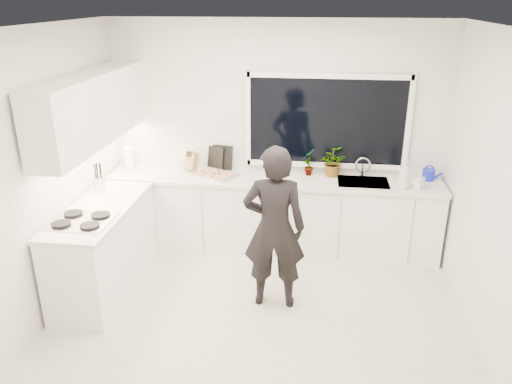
# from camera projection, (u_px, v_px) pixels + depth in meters

# --- Properties ---
(floor) EXTENTS (4.00, 3.50, 0.02)m
(floor) POSITION_uv_depth(u_px,v_px,m) (257.00, 317.00, 4.89)
(floor) COLOR beige
(floor) RESTS_ON ground
(wall_back) EXTENTS (4.00, 0.02, 2.70)m
(wall_back) POSITION_uv_depth(u_px,v_px,m) (276.00, 136.00, 6.01)
(wall_back) COLOR white
(wall_back) RESTS_ON ground
(wall_left) EXTENTS (0.02, 3.50, 2.70)m
(wall_left) POSITION_uv_depth(u_px,v_px,m) (43.00, 178.00, 4.63)
(wall_left) COLOR white
(wall_left) RESTS_ON ground
(wall_right) EXTENTS (0.02, 3.50, 2.70)m
(wall_right) POSITION_uv_depth(u_px,v_px,m) (497.00, 199.00, 4.15)
(wall_right) COLOR white
(wall_right) RESTS_ON ground
(ceiling) EXTENTS (4.00, 3.50, 0.02)m
(ceiling) POSITION_uv_depth(u_px,v_px,m) (258.00, 25.00, 3.89)
(ceiling) COLOR white
(ceiling) RESTS_ON wall_back
(window) EXTENTS (1.80, 0.02, 1.00)m
(window) POSITION_uv_depth(u_px,v_px,m) (327.00, 122.00, 5.83)
(window) COLOR black
(window) RESTS_ON wall_back
(base_cabinets_back) EXTENTS (3.92, 0.58, 0.88)m
(base_cabinets_back) POSITION_uv_depth(u_px,v_px,m) (272.00, 215.00, 6.06)
(base_cabinets_back) COLOR white
(base_cabinets_back) RESTS_ON floor
(base_cabinets_left) EXTENTS (0.58, 1.60, 0.88)m
(base_cabinets_left) POSITION_uv_depth(u_px,v_px,m) (104.00, 249.00, 5.25)
(base_cabinets_left) COLOR white
(base_cabinets_left) RESTS_ON floor
(countertop_back) EXTENTS (3.94, 0.62, 0.04)m
(countertop_back) POSITION_uv_depth(u_px,v_px,m) (273.00, 180.00, 5.88)
(countertop_back) COLOR silver
(countertop_back) RESTS_ON base_cabinets_back
(countertop_left) EXTENTS (0.62, 1.60, 0.04)m
(countertop_left) POSITION_uv_depth(u_px,v_px,m) (99.00, 209.00, 5.08)
(countertop_left) COLOR silver
(countertop_left) RESTS_ON base_cabinets_left
(upper_cabinets) EXTENTS (0.34, 2.10, 0.70)m
(upper_cabinets) POSITION_uv_depth(u_px,v_px,m) (91.00, 109.00, 5.06)
(upper_cabinets) COLOR white
(upper_cabinets) RESTS_ON wall_left
(sink) EXTENTS (0.58, 0.42, 0.14)m
(sink) POSITION_uv_depth(u_px,v_px,m) (363.00, 186.00, 5.78)
(sink) COLOR silver
(sink) RESTS_ON countertop_back
(faucet) EXTENTS (0.03, 0.03, 0.22)m
(faucet) POSITION_uv_depth(u_px,v_px,m) (363.00, 167.00, 5.90)
(faucet) COLOR silver
(faucet) RESTS_ON countertop_back
(stovetop) EXTENTS (0.56, 0.48, 0.03)m
(stovetop) POSITION_uv_depth(u_px,v_px,m) (81.00, 220.00, 4.74)
(stovetop) COLOR black
(stovetop) RESTS_ON countertop_left
(person) EXTENTS (0.63, 0.42, 1.67)m
(person) POSITION_uv_depth(u_px,v_px,m) (274.00, 228.00, 4.81)
(person) COLOR black
(person) RESTS_ON floor
(pizza_tray) EXTENTS (0.56, 0.50, 0.03)m
(pizza_tray) POSITION_uv_depth(u_px,v_px,m) (216.00, 175.00, 5.93)
(pizza_tray) COLOR silver
(pizza_tray) RESTS_ON countertop_back
(pizza) EXTENTS (0.51, 0.44, 0.01)m
(pizza) POSITION_uv_depth(u_px,v_px,m) (216.00, 174.00, 5.93)
(pizza) COLOR #D1441B
(pizza) RESTS_ON pizza_tray
(watering_can) EXTENTS (0.17, 0.17, 0.13)m
(watering_can) POSITION_uv_depth(u_px,v_px,m) (428.00, 175.00, 5.79)
(watering_can) COLOR #1420C3
(watering_can) RESTS_ON countertop_back
(paper_towel_roll) EXTENTS (0.12, 0.12, 0.26)m
(paper_towel_roll) POSITION_uv_depth(u_px,v_px,m) (129.00, 159.00, 6.14)
(paper_towel_roll) COLOR white
(paper_towel_roll) RESTS_ON countertop_back
(knife_block) EXTENTS (0.16, 0.15, 0.22)m
(knife_block) POSITION_uv_depth(u_px,v_px,m) (192.00, 162.00, 6.09)
(knife_block) COLOR olive
(knife_block) RESTS_ON countertop_back
(utensil_crock) EXTENTS (0.15, 0.15, 0.16)m
(utensil_crock) POSITION_uv_depth(u_px,v_px,m) (100.00, 184.00, 5.48)
(utensil_crock) COLOR #B7B6BB
(utensil_crock) RESTS_ON countertop_left
(picture_frame_large) EXTENTS (0.21, 0.11, 0.28)m
(picture_frame_large) POSITION_uv_depth(u_px,v_px,m) (216.00, 158.00, 6.14)
(picture_frame_large) COLOR black
(picture_frame_large) RESTS_ON countertop_back
(picture_frame_small) EXTENTS (0.25, 0.06, 0.30)m
(picture_frame_small) POSITION_uv_depth(u_px,v_px,m) (223.00, 157.00, 6.13)
(picture_frame_small) COLOR black
(picture_frame_small) RESTS_ON countertop_back
(herb_plants) EXTENTS (0.92, 0.40, 0.34)m
(herb_plants) POSITION_uv_depth(u_px,v_px,m) (318.00, 162.00, 5.91)
(herb_plants) COLOR #26662D
(herb_plants) RESTS_ON countertop_back
(soap_bottles) EXTENTS (0.31, 0.16, 0.32)m
(soap_bottles) POSITION_uv_depth(u_px,v_px,m) (408.00, 176.00, 5.51)
(soap_bottles) COLOR #D8BF66
(soap_bottles) RESTS_ON countertop_back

